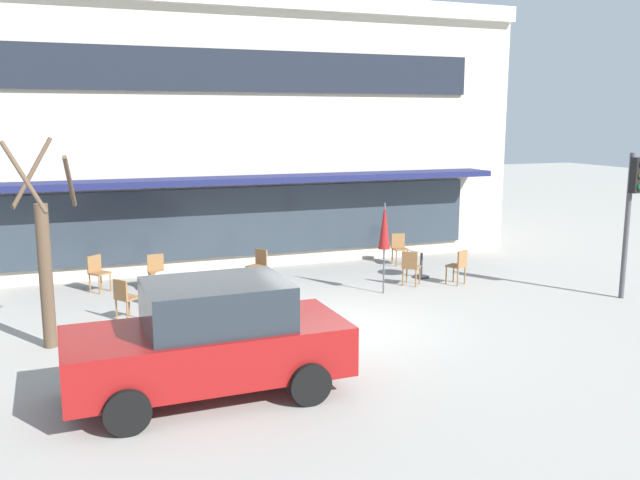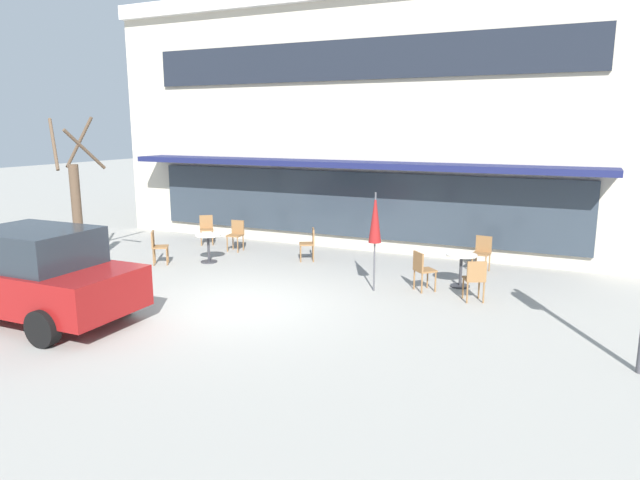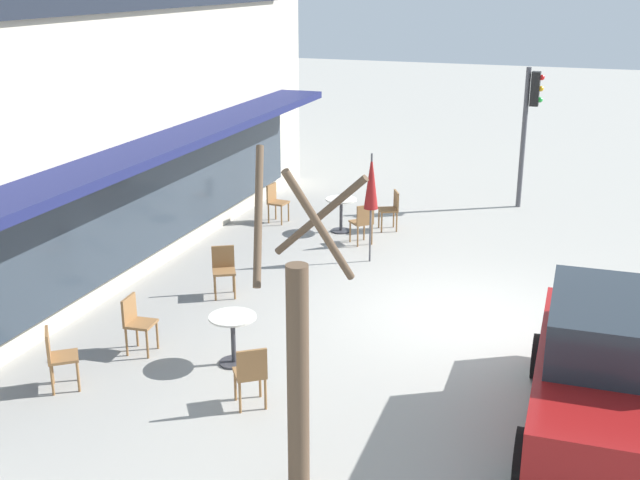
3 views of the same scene
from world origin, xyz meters
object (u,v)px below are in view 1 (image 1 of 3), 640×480
cafe_chair_2 (125,296)px  parked_sedan (210,339)px  cafe_table_near_wall (421,258)px  cafe_chair_5 (411,265)px  cafe_chair_1 (258,264)px  patio_umbrella_green_folded (384,227)px  street_tree (45,262)px  cafe_chair_3 (157,270)px  cafe_table_streetside (172,284)px  traffic_light_pole (632,201)px  cafe_chair_0 (399,247)px  cafe_chair_4 (97,271)px  cafe_chair_6 (459,264)px

cafe_chair_2 → parked_sedan: parked_sedan is taller
cafe_table_near_wall → cafe_chair_5: cafe_chair_5 is taller
cafe_chair_1 → cafe_chair_2: size_ratio=1.00×
patio_umbrella_green_folded → cafe_chair_2: size_ratio=2.47×
street_tree → cafe_table_near_wall: bearing=15.3°
cafe_chair_3 → cafe_chair_5: 6.29m
cafe_table_streetside → traffic_light_pole: size_ratio=0.22×
cafe_chair_0 → cafe_chair_4: same height
cafe_chair_4 → parked_sedan: bearing=-79.5°
cafe_chair_4 → traffic_light_pole: 12.68m
cafe_chair_2 → cafe_chair_6: (8.19, 0.25, 0.00)m
cafe_table_near_wall → traffic_light_pole: traffic_light_pole is taller
cafe_chair_3 → traffic_light_pole: size_ratio=0.26×
cafe_chair_5 → cafe_chair_6: (1.20, -0.31, 0.00)m
cafe_chair_0 → cafe_chair_1: size_ratio=1.00×
cafe_chair_6 → cafe_chair_5: bearing=165.7°
cafe_chair_5 → traffic_light_pole: 5.32m
cafe_chair_5 → cafe_chair_6: bearing=-14.3°
parked_sedan → cafe_chair_4: bearing=100.5°
cafe_chair_4 → street_tree: size_ratio=0.23×
patio_umbrella_green_folded → cafe_chair_1: (-2.57, 1.96, -1.10)m
cafe_table_streetside → street_tree: bearing=-141.5°
cafe_table_near_wall → cafe_chair_1: cafe_chair_1 is taller
cafe_table_near_wall → patio_umbrella_green_folded: patio_umbrella_green_folded is taller
patio_umbrella_green_folded → traffic_light_pole: bearing=-25.8°
cafe_table_near_wall → cafe_chair_1: bearing=169.2°
cafe_table_near_wall → patio_umbrella_green_folded: bearing=-145.3°
cafe_chair_0 → traffic_light_pole: size_ratio=0.26×
cafe_chair_6 → cafe_chair_3: bearing=164.1°
cafe_chair_6 → parked_sedan: parked_sedan is taller
cafe_chair_2 → traffic_light_pole: (11.08, -2.33, 1.77)m
cafe_chair_1 → cafe_chair_5: same height
cafe_table_near_wall → cafe_chair_2: size_ratio=0.85×
patio_umbrella_green_folded → cafe_chair_5: (0.96, 0.44, -1.10)m
patio_umbrella_green_folded → parked_sedan: (-5.12, -4.55, -0.75)m
cafe_table_streetside → cafe_chair_4: bearing=127.6°
cafe_table_near_wall → traffic_light_pole: 5.26m
cafe_table_streetside → cafe_chair_1: bearing=28.9°
patio_umbrella_green_folded → traffic_light_pole: traffic_light_pole is taller
cafe_table_near_wall → parked_sedan: parked_sedan is taller
cafe_chair_4 → traffic_light_pole: size_ratio=0.26×
traffic_light_pole → cafe_table_near_wall: bearing=133.3°
parked_sedan → traffic_light_pole: traffic_light_pole is taller
cafe_chair_0 → cafe_chair_3: bearing=-175.0°
cafe_chair_2 → cafe_chair_5: (6.99, 0.56, 0.00)m
cafe_chair_0 → street_tree: street_tree is taller
cafe_chair_6 → traffic_light_pole: size_ratio=0.26×
street_tree → cafe_chair_5: bearing=12.0°
cafe_chair_2 → cafe_chair_5: same height
cafe_table_streetside → cafe_chair_2: size_ratio=0.85×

